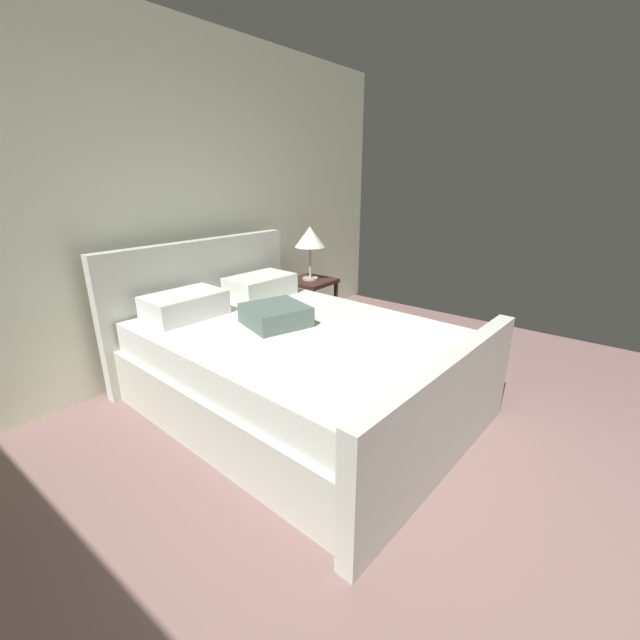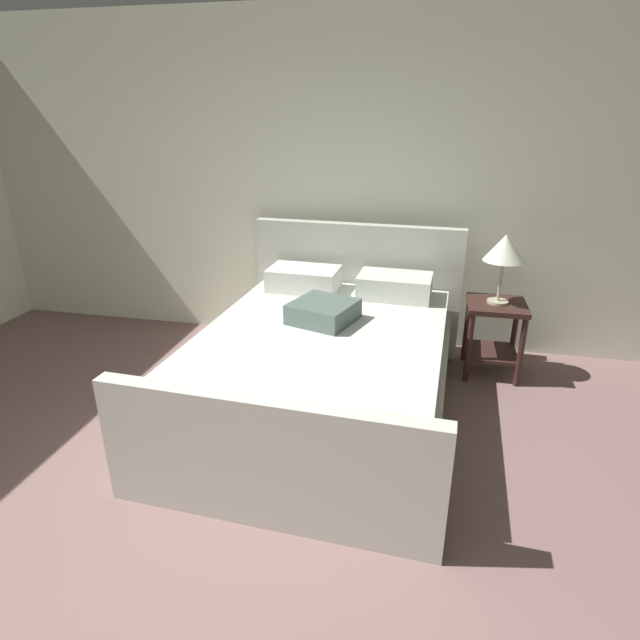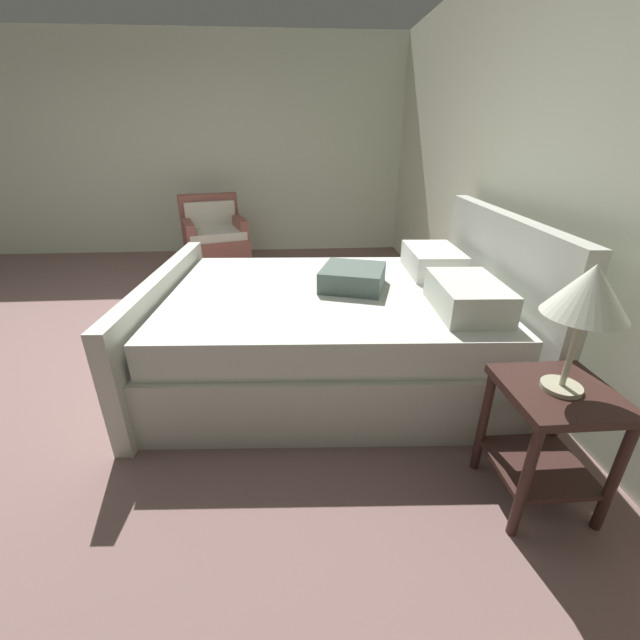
% 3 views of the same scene
% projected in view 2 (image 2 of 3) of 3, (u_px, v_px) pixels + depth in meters
% --- Properties ---
extents(wall_back, '(6.37, 0.12, 2.78)m').
position_uv_depth(wall_back, '(316.00, 184.00, 4.46)').
color(wall_back, silver).
rests_on(wall_back, ground).
extents(bed, '(1.88, 2.43, 1.11)m').
position_uv_depth(bed, '(325.00, 364.00, 3.58)').
color(bed, beige).
rests_on(bed, ground).
extents(nightstand_right, '(0.44, 0.44, 0.60)m').
position_uv_depth(nightstand_right, '(494.00, 326.00, 4.06)').
color(nightstand_right, '#38211C').
rests_on(nightstand_right, ground).
extents(table_lamp_right, '(0.30, 0.30, 0.54)m').
position_uv_depth(table_lamp_right, '(505.00, 250.00, 3.82)').
color(table_lamp_right, '#B7B293').
rests_on(table_lamp_right, nightstand_right).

